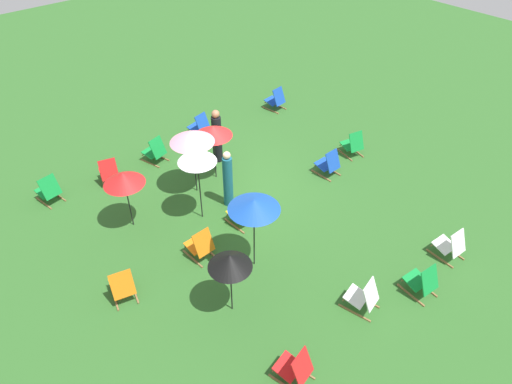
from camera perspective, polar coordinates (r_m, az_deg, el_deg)
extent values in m
plane|color=#2D6026|center=(13.54, -3.34, 0.72)|extent=(40.00, 40.00, 0.00)
cube|color=olive|center=(9.67, 5.11, -20.52)|extent=(0.20, 0.75, 0.04)
cube|color=red|center=(9.37, 3.89, -20.39)|extent=(0.56, 0.53, 0.13)
cube|color=red|center=(9.06, 5.67, -20.38)|extent=(0.52, 0.35, 0.57)
cylinder|color=olive|center=(9.49, 2.80, -20.02)|extent=(0.44, 0.13, 0.03)
cube|color=olive|center=(11.46, 19.65, -10.69)|extent=(0.11, 0.76, 0.04)
cube|color=olive|center=(11.19, 18.23, -11.78)|extent=(0.11, 0.76, 0.04)
cube|color=#148C38|center=(11.17, 18.82, -10.09)|extent=(0.52, 0.48, 0.13)
cube|color=#148C38|center=(10.88, 20.33, -10.00)|extent=(0.50, 0.29, 0.57)
cylinder|color=olive|center=(11.29, 17.97, -9.74)|extent=(0.44, 0.07, 0.03)
cube|color=olive|center=(14.35, -16.36, 1.54)|extent=(0.25, 0.74, 0.04)
cube|color=olive|center=(14.33, -18.05, 1.09)|extent=(0.25, 0.74, 0.04)
cube|color=red|center=(14.27, -17.47, 2.34)|extent=(0.58, 0.55, 0.13)
cube|color=red|center=(13.87, -17.46, 2.61)|extent=(0.53, 0.37, 0.57)
cylinder|color=olive|center=(14.48, -17.56, 2.54)|extent=(0.43, 0.15, 0.03)
cube|color=olive|center=(17.57, 2.72, 10.40)|extent=(0.13, 0.76, 0.04)
cube|color=olive|center=(17.27, 1.77, 9.89)|extent=(0.13, 0.76, 0.04)
cube|color=#1947B7|center=(17.36, 2.01, 10.99)|extent=(0.53, 0.49, 0.13)
cube|color=#1947B7|center=(17.06, 2.81, 11.50)|extent=(0.51, 0.30, 0.57)
cylinder|color=olive|center=(17.50, 1.50, 10.99)|extent=(0.44, 0.08, 0.03)
cube|color=olive|center=(15.30, 12.03, 4.87)|extent=(0.21, 0.75, 0.04)
cube|color=olive|center=(15.05, 10.71, 4.45)|extent=(0.21, 0.75, 0.04)
cube|color=#148C38|center=(15.10, 11.26, 5.64)|extent=(0.56, 0.53, 0.13)
cube|color=#148C38|center=(14.76, 12.10, 5.99)|extent=(0.52, 0.35, 0.57)
cylinder|color=olive|center=(15.27, 10.78, 5.79)|extent=(0.44, 0.13, 0.03)
cube|color=olive|center=(16.03, -6.38, 7.20)|extent=(0.20, 0.75, 0.04)
cube|color=olive|center=(15.76, -7.44, 6.52)|extent=(0.20, 0.75, 0.04)
cube|color=#1947B7|center=(15.82, -7.24, 7.75)|extent=(0.56, 0.53, 0.13)
cube|color=#1947B7|center=(15.50, -6.50, 8.31)|extent=(0.52, 0.34, 0.57)
cylinder|color=olive|center=(15.98, -7.76, 7.74)|extent=(0.44, 0.12, 0.03)
cube|color=olive|center=(15.01, -11.56, 4.22)|extent=(0.23, 0.74, 0.04)
cube|color=olive|center=(14.76, -12.71, 3.40)|extent=(0.23, 0.74, 0.04)
cube|color=#148C38|center=(14.81, -12.54, 4.73)|extent=(0.58, 0.54, 0.13)
cube|color=#148C38|center=(14.47, -11.83, 5.30)|extent=(0.53, 0.36, 0.57)
cylinder|color=olive|center=(14.97, -13.06, 4.73)|extent=(0.43, 0.14, 0.03)
cube|color=olive|center=(11.07, -14.56, -11.54)|extent=(0.23, 0.74, 0.04)
cube|color=olive|center=(11.05, -16.79, -12.18)|extent=(0.23, 0.74, 0.04)
cube|color=orange|center=(10.94, -16.02, -10.64)|extent=(0.58, 0.54, 0.13)
cube|color=orange|center=(10.53, -15.91, -10.78)|extent=(0.53, 0.36, 0.57)
cylinder|color=olive|center=(11.13, -16.19, -10.16)|extent=(0.43, 0.14, 0.03)
cube|color=olive|center=(14.31, 9.07, 2.67)|extent=(0.05, 0.76, 0.04)
cube|color=olive|center=(14.02, 7.90, 1.97)|extent=(0.05, 0.76, 0.04)
cube|color=#1947B7|center=(14.07, 8.28, 3.33)|extent=(0.49, 0.44, 0.13)
cube|color=#1947B7|center=(13.76, 9.32, 3.74)|extent=(0.48, 0.26, 0.57)
cylinder|color=olive|center=(14.21, 7.65, 3.45)|extent=(0.44, 0.04, 0.03)
cube|color=olive|center=(11.64, -5.95, -6.99)|extent=(0.06, 0.76, 0.04)
cube|color=olive|center=(11.47, -7.68, -8.04)|extent=(0.06, 0.76, 0.04)
cube|color=orange|center=(11.44, -7.21, -6.37)|extent=(0.49, 0.45, 0.13)
cube|color=orange|center=(11.06, -6.38, -6.15)|extent=(0.49, 0.26, 0.57)
cylinder|color=olive|center=(11.61, -7.79, -6.09)|extent=(0.44, 0.04, 0.03)
cube|color=olive|center=(10.83, 12.89, -12.60)|extent=(0.21, 0.75, 0.04)
cube|color=olive|center=(10.57, 11.84, -14.16)|extent=(0.21, 0.75, 0.04)
cube|color=white|center=(10.52, 12.06, -12.29)|extent=(0.57, 0.53, 0.13)
cube|color=white|center=(10.26, 13.79, -11.99)|extent=(0.52, 0.35, 0.57)
cylinder|color=olive|center=(10.62, 11.03, -12.08)|extent=(0.43, 0.13, 0.03)
cube|color=olive|center=(14.28, -22.89, -0.39)|extent=(0.16, 0.76, 0.04)
cube|color=olive|center=(14.15, -24.35, -1.25)|extent=(0.16, 0.76, 0.04)
cube|color=#148C38|center=(14.14, -24.08, 0.14)|extent=(0.55, 0.51, 0.13)
cube|color=#148C38|center=(13.76, -23.74, 0.56)|extent=(0.51, 0.32, 0.57)
cylinder|color=olive|center=(14.34, -24.41, 0.23)|extent=(0.44, 0.10, 0.03)
cube|color=olive|center=(12.43, -1.12, -3.19)|extent=(0.07, 0.76, 0.04)
cube|color=olive|center=(12.21, -2.65, -4.13)|extent=(0.07, 0.76, 0.04)
cube|color=yellow|center=(12.21, -2.22, -2.55)|extent=(0.50, 0.45, 0.13)
cube|color=yellow|center=(11.86, -1.28, -2.22)|extent=(0.49, 0.27, 0.57)
cylinder|color=olive|center=(12.37, -2.83, -2.35)|extent=(0.44, 0.05, 0.03)
cube|color=olive|center=(12.51, 22.53, -6.58)|extent=(0.09, 0.76, 0.04)
cube|color=olive|center=(12.21, 21.37, -7.52)|extent=(0.09, 0.76, 0.04)
cube|color=white|center=(12.22, 21.86, -5.96)|extent=(0.51, 0.47, 0.13)
cube|color=white|center=(11.95, 23.32, -5.76)|extent=(0.50, 0.28, 0.57)
cylinder|color=olive|center=(12.33, 21.05, -5.70)|extent=(0.44, 0.06, 0.03)
cylinder|color=black|center=(13.45, -5.04, 4.76)|extent=(0.03, 0.03, 1.69)
cone|color=red|center=(13.07, -5.22, 7.40)|extent=(1.07, 1.07, 0.30)
cylinder|color=black|center=(11.95, -6.85, 0.60)|extent=(0.03, 0.03, 1.98)
cone|color=white|center=(11.43, -7.18, 4.16)|extent=(0.96, 0.96, 0.23)
cylinder|color=black|center=(12.91, -7.49, 3.54)|extent=(0.03, 0.03, 1.91)
cone|color=pink|center=(12.46, -7.80, 6.65)|extent=(1.19, 1.19, 0.32)
cylinder|color=black|center=(9.83, -3.05, -11.07)|extent=(0.03, 0.03, 1.61)
cone|color=black|center=(9.33, -3.19, -8.36)|extent=(0.90, 0.90, 0.32)
cylinder|color=black|center=(12.16, -15.23, -0.98)|extent=(0.03, 0.03, 1.63)
cone|color=red|center=(11.75, -15.78, 1.61)|extent=(1.02, 1.02, 0.31)
cylinder|color=black|center=(10.60, -0.23, -5.11)|extent=(0.03, 0.03, 1.94)
cone|color=#194CB2|center=(10.02, -0.24, -1.52)|extent=(1.16, 1.16, 0.26)
cylinder|color=black|center=(14.23, -4.75, 6.40)|extent=(0.37, 0.37, 1.50)
sphere|color=#936647|center=(13.80, -4.94, 9.42)|extent=(0.24, 0.24, 0.24)
cylinder|color=#195972|center=(12.47, -3.43, 1.26)|extent=(0.37, 0.37, 1.50)
sphere|color=beige|center=(11.98, -3.58, 4.46)|extent=(0.20, 0.20, 0.20)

